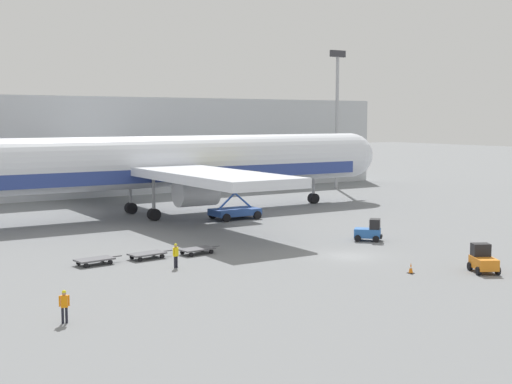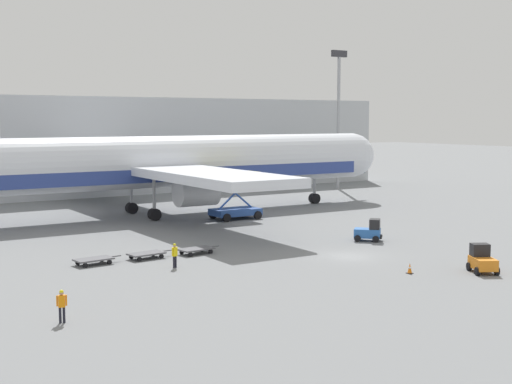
{
  "view_description": "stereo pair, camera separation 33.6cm",
  "coord_description": "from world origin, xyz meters",
  "views": [
    {
      "loc": [
        -37.13,
        -42.67,
        10.97
      ],
      "look_at": [
        -0.06,
        13.52,
        4.0
      ],
      "focal_mm": 50.0,
      "sensor_mm": 36.0,
      "label": 1
    },
    {
      "loc": [
        -36.85,
        -42.85,
        10.97
      ],
      "look_at": [
        -0.06,
        13.52,
        4.0
      ],
      "focal_mm": 50.0,
      "sensor_mm": 36.0,
      "label": 2
    }
  ],
  "objects": [
    {
      "name": "baggage_tug_foreground",
      "position": [
        4.04,
        -9.76,
        0.88
      ],
      "size": [
        2.51,
        2.82,
        2.0
      ],
      "rotation": [
        0.0,
        0.0,
        1.06
      ],
      "color": "orange",
      "rests_on": "ground_plane"
    },
    {
      "name": "ground_crew_near",
      "position": [
        -13.66,
        3.65,
        1.09
      ],
      "size": [
        0.54,
        0.32,
        1.83
      ],
      "rotation": [
        0.0,
        0.0,
        3.47
      ],
      "color": "black",
      "rests_on": "ground_plane"
    },
    {
      "name": "traffic_cone_near",
      "position": [
        -0.54,
        -7.21,
        0.37
      ],
      "size": [
        0.4,
        0.4,
        0.75
      ],
      "color": "black",
      "rests_on": "ground_plane"
    },
    {
      "name": "terminal_building",
      "position": [
        3.52,
        60.57,
        6.99
      ],
      "size": [
        90.0,
        18.2,
        14.0
      ],
      "color": "#B2B7BC",
      "rests_on": "ground_plane"
    },
    {
      "name": "baggage_tug_mid",
      "position": [
        6.23,
        4.52,
        0.88
      ],
      "size": [
        2.71,
        2.75,
        2.0
      ],
      "rotation": [
        0.0,
        0.0,
        -0.81
      ],
      "color": "#2D66B7",
      "rests_on": "ground_plane"
    },
    {
      "name": "airplane_main",
      "position": [
        -0.99,
        30.07,
        5.84
      ],
      "size": [
        58.07,
        48.13,
        17.0
      ],
      "rotation": [
        0.0,
        0.0,
        -0.02
      ],
      "color": "silver",
      "rests_on": "ground_plane"
    },
    {
      "name": "baggage_dolly_lead",
      "position": [
        -18.25,
        8.01,
        0.39
      ],
      "size": [
        3.76,
        1.78,
        0.48
      ],
      "rotation": [
        0.0,
        0.0,
        0.1
      ],
      "color": "#56565B",
      "rests_on": "ground_plane"
    },
    {
      "name": "baggage_dolly_third",
      "position": [
        -9.76,
        7.53,
        0.39
      ],
      "size": [
        3.76,
        1.78,
        0.48
      ],
      "rotation": [
        0.0,
        0.0,
        0.1
      ],
      "color": "#56565B",
      "rests_on": "ground_plane"
    },
    {
      "name": "baggage_dolly_second",
      "position": [
        -13.97,
        7.94,
        0.39
      ],
      "size": [
        3.76,
        1.78,
        0.48
      ],
      "rotation": [
        0.0,
        0.0,
        0.1
      ],
      "color": "#56565B",
      "rests_on": "ground_plane"
    },
    {
      "name": "scissor_lift_loader",
      "position": [
        3.48,
        23.1,
        1.98
      ],
      "size": [
        5.25,
        3.44,
        5.16
      ],
      "rotation": [
        0.0,
        0.0,
        -0.02
      ],
      "color": "#284C99",
      "rests_on": "ground_plane"
    },
    {
      "name": "ground_crew_far",
      "position": [
        -25.16,
        -5.82,
        1.08
      ],
      "size": [
        0.56,
        0.3,
        1.82
      ],
      "rotation": [
        0.0,
        0.0,
        6.05
      ],
      "color": "black",
      "rests_on": "ground_plane"
    },
    {
      "name": "ground_plane",
      "position": [
        0.0,
        0.0,
        0.0
      ],
      "size": [
        400.0,
        400.0,
        0.0
      ],
      "primitive_type": "plane",
      "color": "slate"
    },
    {
      "name": "light_mast",
      "position": [
        34.62,
        43.22,
        12.5
      ],
      "size": [
        2.8,
        0.5,
        21.39
      ],
      "color": "#9EA0A5",
      "rests_on": "ground_plane"
    }
  ]
}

